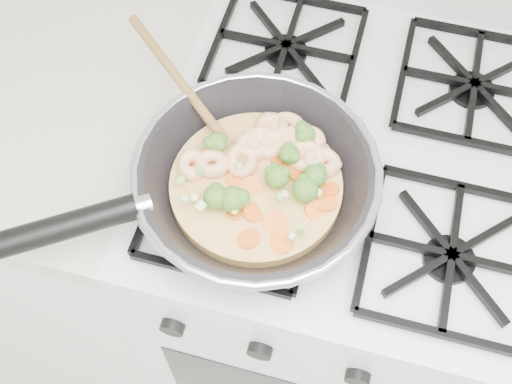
# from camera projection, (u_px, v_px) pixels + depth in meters

# --- Properties ---
(stove) EXTENTS (0.60, 0.60, 0.92)m
(stove) POSITION_uv_depth(u_px,v_px,m) (330.00, 266.00, 1.34)
(stove) COLOR white
(stove) RESTS_ON ground
(skillet) EXTENTS (0.46, 0.40, 0.10)m
(skillet) POSITION_uv_depth(u_px,v_px,m) (254.00, 179.00, 0.86)
(skillet) COLOR black
(skillet) RESTS_ON stove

